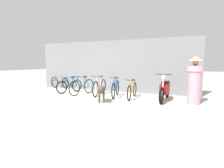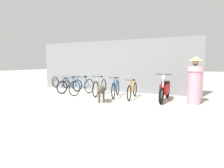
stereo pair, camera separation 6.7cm
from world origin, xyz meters
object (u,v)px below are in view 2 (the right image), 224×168
(person_in_robes, at_px, (195,80))
(spare_tire_left, at_px, (55,82))
(bicycle_0, at_px, (70,86))
(bicycle_4, at_px, (132,90))
(bicycle_1, at_px, (82,87))
(stray_dog, at_px, (101,90))
(bicycle_2, at_px, (100,87))
(spare_tire_right, at_px, (66,83))
(bicycle_3, at_px, (116,89))
(motorcycle, at_px, (165,90))

(person_in_robes, xyz_separation_m, spare_tire_left, (-7.66, 1.37, -0.56))
(bicycle_0, height_order, bicycle_4, bicycle_0)
(bicycle_4, bearing_deg, bicycle_1, -92.41)
(bicycle_1, height_order, bicycle_4, bicycle_1)
(bicycle_0, bearing_deg, spare_tire_left, -103.62)
(bicycle_4, distance_m, stray_dog, 1.51)
(bicycle_1, height_order, bicycle_2, bicycle_2)
(spare_tire_right, bearing_deg, bicycle_4, -15.55)
(bicycle_0, distance_m, spare_tire_left, 2.20)
(bicycle_1, relative_size, spare_tire_right, 2.67)
(bicycle_3, distance_m, person_in_robes, 3.21)
(bicycle_3, bearing_deg, person_in_robes, 76.22)
(stray_dog, bearing_deg, person_in_robes, 83.96)
(motorcycle, xyz_separation_m, spare_tire_left, (-6.61, 1.24, -0.10))
(person_in_robes, bearing_deg, spare_tire_left, 21.65)
(stray_dog, bearing_deg, bicycle_3, 151.12)
(bicycle_1, xyz_separation_m, spare_tire_left, (-2.80, 1.30, -0.03))
(spare_tire_left, bearing_deg, bicycle_3, -15.31)
(bicycle_2, bearing_deg, bicycle_3, 74.81)
(bicycle_1, distance_m, spare_tire_right, 2.40)
(bicycle_1, bearing_deg, person_in_robes, 99.19)
(bicycle_1, height_order, stray_dog, bicycle_1)
(bicycle_0, distance_m, motorcycle, 4.70)
(bicycle_1, relative_size, stray_dog, 1.69)
(bicycle_0, xyz_separation_m, spare_tire_left, (-1.92, 1.09, 0.00))
(person_in_robes, bearing_deg, motorcycle, 24.92)
(bicycle_2, height_order, spare_tire_left, bicycle_2)
(bicycle_4, relative_size, stray_dog, 1.71)
(spare_tire_left, bearing_deg, bicycle_4, -13.25)
(motorcycle, distance_m, stray_dog, 2.52)
(bicycle_1, relative_size, motorcycle, 0.87)
(bicycle_1, relative_size, bicycle_4, 0.99)
(bicycle_4, bearing_deg, motorcycle, 86.24)
(bicycle_3, bearing_deg, bicycle_2, -109.89)
(bicycle_3, distance_m, bicycle_4, 0.77)
(bicycle_2, relative_size, bicycle_4, 1.02)
(bicycle_2, bearing_deg, spare_tire_right, -117.88)
(bicycle_4, height_order, spare_tire_left, bicycle_4)
(bicycle_0, xyz_separation_m, stray_dog, (2.50, -1.39, 0.14))
(spare_tire_right, bearing_deg, stray_dog, -34.42)
(bicycle_4, xyz_separation_m, spare_tire_right, (-4.49, 1.25, -0.02))
(bicycle_2, relative_size, spare_tire_right, 2.78)
(bicycle_1, xyz_separation_m, person_in_robes, (4.86, -0.07, 0.53))
(bicycle_4, xyz_separation_m, stray_dog, (-0.86, -1.24, 0.13))
(bicycle_4, bearing_deg, bicycle_2, -98.64)
(bicycle_4, xyz_separation_m, person_in_robes, (2.39, -0.13, 0.56))
(bicycle_1, bearing_deg, spare_tire_right, -113.04)
(stray_dog, height_order, person_in_robes, person_in_robes)
(bicycle_2, bearing_deg, person_in_robes, 79.61)
(bicycle_4, distance_m, spare_tire_right, 4.66)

